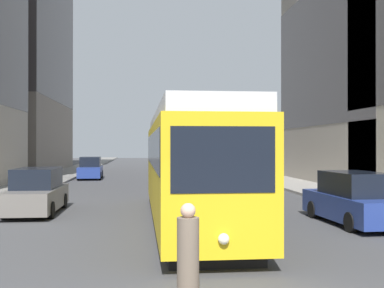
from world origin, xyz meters
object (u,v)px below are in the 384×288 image
(transit_bus, at_px, (212,156))
(pedestrian_crossing_far, at_px, (188,256))
(streetcar, at_px, (188,163))
(parked_car_left_mid, at_px, (90,169))
(parked_car_left_near, at_px, (37,192))
(parked_car_right_far, at_px, (354,200))

(transit_bus, height_order, pedestrian_crossing_far, transit_bus)
(streetcar, height_order, parked_car_left_mid, streetcar)
(streetcar, relative_size, parked_car_left_near, 3.01)
(streetcar, bearing_deg, parked_car_right_far, -11.67)
(pedestrian_crossing_far, bearing_deg, streetcar, -68.74)
(transit_bus, xyz_separation_m, parked_car_left_near, (-9.61, -16.57, -1.10))
(parked_car_left_mid, xyz_separation_m, parked_car_right_far, (11.58, -23.87, 0.00))
(transit_bus, distance_m, pedestrian_crossing_far, 28.58)
(parked_car_left_near, distance_m, pedestrian_crossing_far, 12.68)
(parked_car_right_far, bearing_deg, streetcar, -13.63)
(streetcar, relative_size, transit_bus, 1.30)
(parked_car_left_near, distance_m, parked_car_right_far, 12.23)
(parked_car_left_mid, bearing_deg, pedestrian_crossing_far, -82.91)
(transit_bus, xyz_separation_m, pedestrian_crossing_far, (-4.55, -28.20, -1.14))
(streetcar, distance_m, parked_car_left_mid, 23.52)
(parked_car_right_far, distance_m, pedestrian_crossing_far, 10.09)
(transit_bus, distance_m, parked_car_left_mid, 10.24)
(transit_bus, relative_size, parked_car_right_far, 2.29)
(parked_car_left_mid, relative_size, pedestrian_crossing_far, 2.58)
(parked_car_right_far, relative_size, pedestrian_crossing_far, 2.86)
(streetcar, bearing_deg, parked_car_left_near, 154.37)
(streetcar, distance_m, pedestrian_crossing_far, 8.97)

